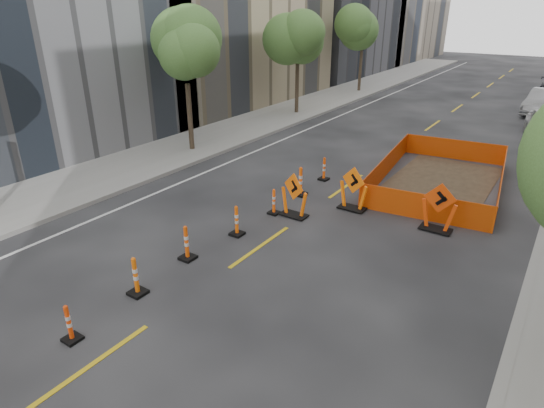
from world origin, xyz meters
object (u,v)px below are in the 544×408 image
Objects in this scene: channelizer_8 at (324,169)px; chevron_sign_right at (439,207)px; channelizer_2 at (69,323)px; channelizer_4 at (186,243)px; parked_car_mid at (543,102)px; channelizer_6 at (274,202)px; chevron_sign_center at (353,188)px; channelizer_3 at (136,276)px; chevron_sign_left at (294,195)px; channelizer_5 at (237,220)px; channelizer_7 at (301,181)px.

chevron_sign_right is at bearing -21.85° from channelizer_8.
channelizer_8 reaches higher than channelizer_2.
parked_car_mid reaches higher than channelizer_4.
channelizer_6 is 0.58× the size of chevron_sign_center.
channelizer_3 is 0.22× the size of parked_car_mid.
parked_car_mid is (5.35, 22.78, 0.01)m from chevron_sign_left.
channelizer_3 is 1.08× the size of channelizer_8.
chevron_sign_center is at bearing 170.82° from chevron_sign_right.
channelizer_3 is at bearing -91.39° from channelizer_5.
chevron_sign_right is (5.23, 7.77, 0.29)m from channelizer_3.
chevron_sign_left reaches higher than channelizer_6.
chevron_sign_left is 2.18m from chevron_sign_center.
chevron_sign_right reaches higher than channelizer_7.
chevron_sign_right is (5.39, 5.80, 0.29)m from channelizer_4.
channelizer_5 is 0.63× the size of chevron_sign_center.
channelizer_3 is 3.94m from channelizer_5.
channelizer_7 is 0.69× the size of chevron_sign_right.
chevron_sign_right is at bearing 39.95° from chevron_sign_left.
channelizer_5 is 5.91m from channelizer_8.
channelizer_8 reaches higher than channelizer_6.
channelizer_2 is at bearing -90.13° from channelizer_6.
channelizer_3 is 5.91m from channelizer_6.
channelizer_5 reaches higher than channelizer_2.
channelizer_3 is 6.20m from chevron_sign_left.
channelizer_7 reaches higher than channelizer_6.
channelizer_7 is at bearing 92.87° from channelizer_6.
channelizer_2 is at bearing -126.50° from chevron_sign_right.
parked_car_mid is (6.03, 23.01, 0.33)m from channelizer_6.
chevron_sign_center is at bearing 41.60° from channelizer_6.
chevron_sign_left is 0.99× the size of chevron_sign_center.
channelizer_7 is 0.72× the size of chevron_sign_left.
chevron_sign_left is at bearing -115.23° from chevron_sign_center.
chevron_sign_right reaches higher than channelizer_5.
channelizer_4 is 0.93× the size of channelizer_7.
channelizer_8 is at bearing 91.95° from channelizer_6.
channelizer_4 is 0.66× the size of chevron_sign_center.
channelizer_3 is at bearing -91.78° from channelizer_6.
channelizer_3 is 9.85m from channelizer_8.
channelizer_6 is 0.79m from chevron_sign_left.
chevron_sign_right is at bearing 56.04° from channelizer_3.
chevron_sign_right is (5.15, -0.11, 0.26)m from channelizer_7.
channelizer_6 is 0.95× the size of channelizer_8.
channelizer_5 is at bearing -89.56° from channelizer_8.
channelizer_6 is 0.59× the size of chevron_sign_left.
parked_car_mid is at bearing 77.87° from channelizer_3.
channelizer_7 is at bearing 90.47° from channelizer_2.
chevron_sign_left is 0.96× the size of chevron_sign_right.
parked_car_mid is (6.13, 21.04, 0.23)m from channelizer_7.
channelizer_5 is at bearing 90.68° from channelizer_2.
channelizer_4 is 1.08× the size of channelizer_8.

